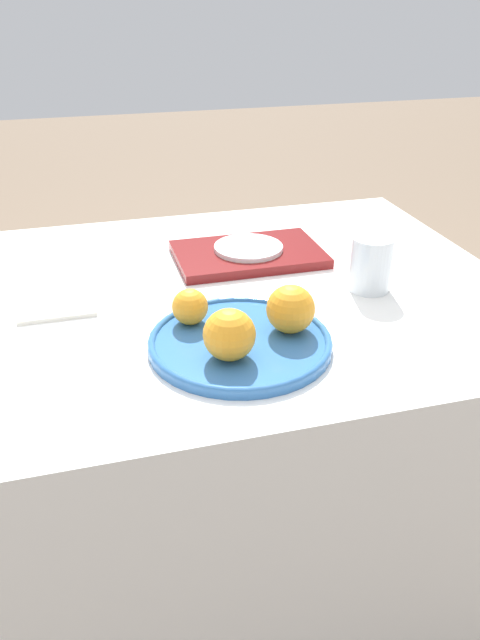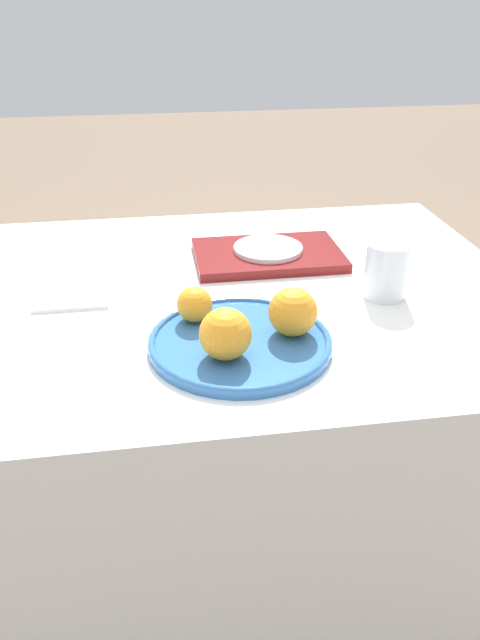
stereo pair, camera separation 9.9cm
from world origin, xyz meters
name	(u,v)px [view 1 (the left image)]	position (x,y,z in m)	size (l,w,h in m)	color
ground_plane	(169,566)	(0.00, 0.00, 0.00)	(12.00, 12.00, 0.00)	#7A6651
table	(159,449)	(0.00, 0.00, 0.37)	(1.43, 0.90, 0.74)	white
fruit_platter	(240,342)	(0.12, -0.22, 0.74)	(0.30, 0.30, 0.02)	#336BAD
orange_0	(229,335)	(0.09, -0.27, 0.79)	(0.08, 0.08, 0.08)	orange
orange_1	(291,309)	(0.21, -0.21, 0.79)	(0.08, 0.08, 0.08)	orange
orange_2	(190,307)	(0.06, -0.14, 0.78)	(0.06, 0.06, 0.06)	orange
water_glass	(371,264)	(0.42, -0.08, 0.79)	(0.08, 0.08, 0.11)	silver
serving_tray	(248,254)	(0.24, 0.13, 0.75)	(0.31, 0.20, 0.02)	maroon
side_plate	(248,248)	(0.24, 0.13, 0.76)	(0.15, 0.15, 0.01)	white
napkin	(57,304)	(-0.16, 0.01, 0.74)	(0.14, 0.12, 0.01)	silver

